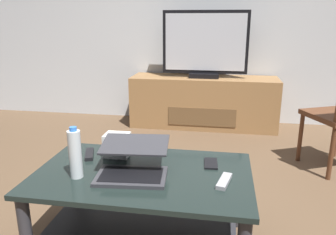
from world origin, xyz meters
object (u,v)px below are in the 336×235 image
laptop (133,163)px  cell_phone (211,163)px  water_bottle_near (75,154)px  coffee_table (144,196)px  television (205,46)px  media_cabinet (203,102)px  router_box (117,145)px  tv_remote (224,181)px  soundbar_remote (89,154)px

laptop → cell_phone: laptop is taller
laptop → water_bottle_near: (-0.27, -0.08, 0.07)m
coffee_table → television: size_ratio=1.18×
laptop → cell_phone: size_ratio=2.74×
media_cabinet → television: (0.00, -0.02, 0.64)m
coffee_table → router_box: bearing=136.4°
router_box → tv_remote: router_box is taller
laptop → water_bottle_near: size_ratio=1.46×
water_bottle_near → tv_remote: size_ratio=1.63×
water_bottle_near → soundbar_remote: (-0.04, 0.26, -0.11)m
router_box → soundbar_remote: bearing=-168.6°
media_cabinet → soundbar_remote: size_ratio=10.36×
router_box → cell_phone: size_ratio=0.98×
water_bottle_near → cell_phone: 0.71m
media_cabinet → water_bottle_near: 2.43m
media_cabinet → tv_remote: media_cabinet is taller
media_cabinet → router_box: bearing=-100.0°
media_cabinet → water_bottle_near: bearing=-101.4°
media_cabinet → router_box: (-0.36, -2.07, 0.23)m
laptop → media_cabinet: bearing=84.7°
media_cabinet → cell_phone: media_cabinet is taller
coffee_table → media_cabinet: bearing=85.7°
water_bottle_near → soundbar_remote: bearing=99.3°
television → media_cabinet: bearing=90.0°
media_cabinet → soundbar_remote: media_cabinet is taller
coffee_table → cell_phone: size_ratio=7.91×
soundbar_remote → cell_phone: bearing=-20.0°
soundbar_remote → router_box: bearing=-8.4°
laptop → cell_phone: 0.43m
media_cabinet → television: size_ratio=1.76×
cell_phone → tv_remote: tv_remote is taller
laptop → water_bottle_near: water_bottle_near is taller
cell_phone → laptop: bearing=-159.0°
coffee_table → water_bottle_near: 0.42m
media_cabinet → television: 0.64m
tv_remote → soundbar_remote: (-0.77, 0.21, 0.00)m
television → laptop: bearing=-95.4°
coffee_table → water_bottle_near: bearing=-160.6°
water_bottle_near → tv_remote: 0.74m
television → laptop: size_ratio=2.46×
television → tv_remote: 2.35m
media_cabinet → laptop: size_ratio=4.33×
laptop → soundbar_remote: (-0.31, 0.18, -0.05)m
router_box → soundbar_remote: (-0.16, -0.03, -0.06)m
water_bottle_near → media_cabinet: bearing=78.6°
tv_remote → water_bottle_near: bearing=-162.7°
coffee_table → tv_remote: size_ratio=6.92×
laptop → soundbar_remote: 0.36m
laptop → water_bottle_near: bearing=-162.7°
water_bottle_near → tv_remote: water_bottle_near is taller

